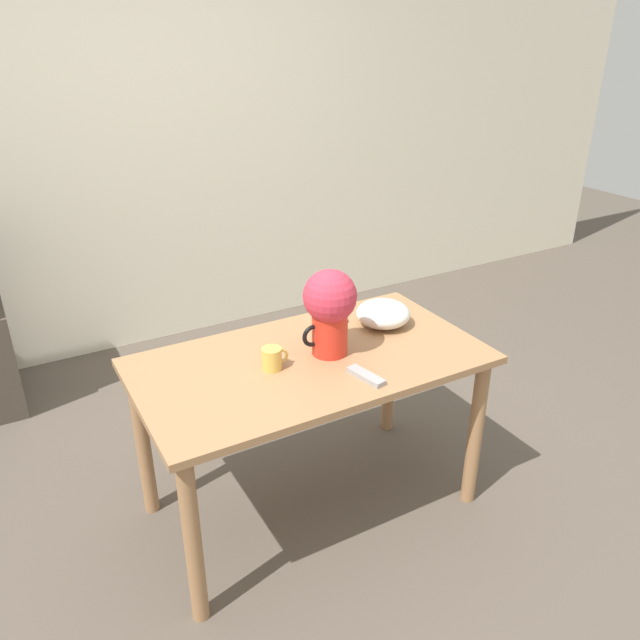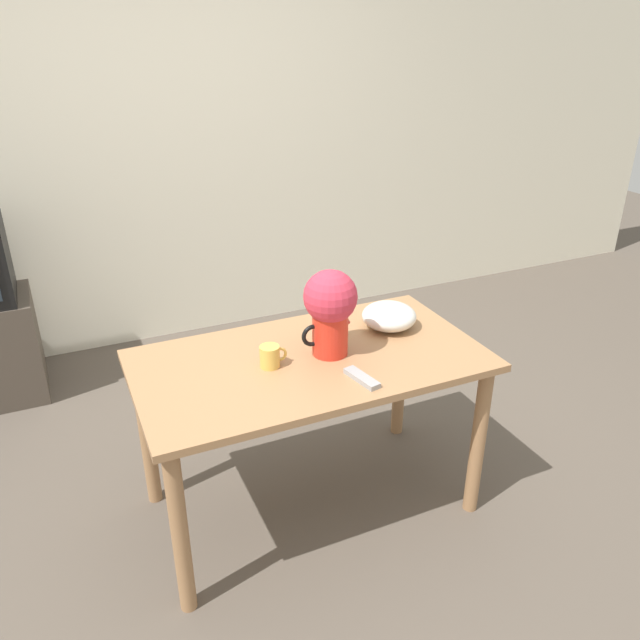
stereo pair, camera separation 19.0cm
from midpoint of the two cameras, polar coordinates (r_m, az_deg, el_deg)
The scene contains 7 objects.
ground_plane at distance 2.80m, azimuth -0.85°, elevation -17.36°, with size 12.00×12.00×0.00m, color brown.
wall_back at distance 3.97m, azimuth -12.78°, elevation 16.17°, with size 8.00×0.05×2.60m.
table at distance 2.48m, azimuth 1.29°, elevation -5.64°, with size 1.35×0.74×0.73m.
flower_vase at distance 2.37m, azimuth 3.24°, elevation 1.16°, with size 0.22×0.21×0.35m.
coffee_mug at distance 2.34m, azimuth -2.25°, elevation -3.39°, with size 0.11×0.08×0.09m.
white_bowl at distance 2.66m, azimuth 8.37°, elevation 0.32°, with size 0.23×0.23×0.11m.
remote_control at distance 2.28m, azimuth 6.24°, elevation -5.36°, with size 0.08×0.17×0.02m.
Camera 2 is at (-0.72, -1.93, 1.91)m, focal length 35.00 mm.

